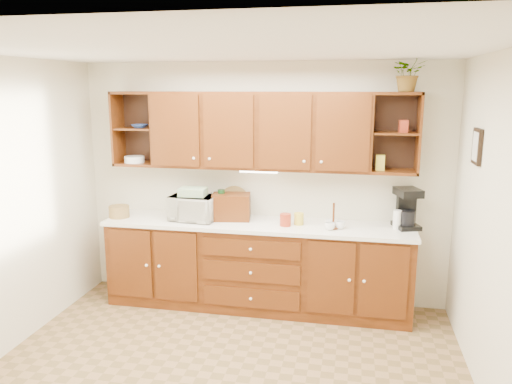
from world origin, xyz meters
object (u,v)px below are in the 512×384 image
at_px(microwave, 193,208).
at_px(coffee_maker, 407,209).
at_px(potted_plant, 409,73).
at_px(bread_box, 231,207).

bearing_deg(microwave, coffee_maker, 8.51).
xyz_separation_m(coffee_maker, potted_plant, (-0.07, -0.04, 1.33)).
relative_size(microwave, potted_plant, 1.34).
xyz_separation_m(microwave, coffee_maker, (2.21, 0.16, 0.06)).
height_order(microwave, potted_plant, potted_plant).
bearing_deg(coffee_maker, microwave, 165.31).
relative_size(coffee_maker, potted_plant, 1.14).
distance_m(bread_box, potted_plant, 2.23).
bearing_deg(coffee_maker, bread_box, 163.05).
distance_m(microwave, potted_plant, 2.55).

